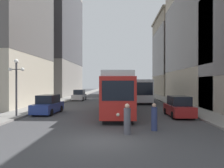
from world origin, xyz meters
The scene contains 13 objects.
ground_plane centered at (0.00, 0.00, 0.00)m, with size 200.00×200.00×0.00m, color #424244.
sidewalk_left centered at (-8.76, 40.00, 0.07)m, with size 2.75×120.00×0.15m, color gray.
sidewalk_right centered at (8.76, 40.00, 0.07)m, with size 2.75×120.00×0.15m, color gray.
streetcar centered at (0.54, 11.38, 2.10)m, with size 3.07×15.11×3.89m.
transit_bus centered at (4.14, 23.71, 1.95)m, with size 2.72×11.78×3.45m.
parked_car_left_near centered at (-6.08, 9.84, 0.84)m, with size 2.04×4.56×1.82m.
parked_car_left_mid centered at (-6.08, 25.95, 0.84)m, with size 1.95×4.24×1.82m.
parked_car_right_far centered at (6.08, 8.36, 0.84)m, with size 1.96×4.29×1.82m.
pedestrian_crossing_near centered at (3.06, 2.65, 0.80)m, with size 0.38×0.38×1.71m.
pedestrian_crossing_far centered at (1.34, 1.59, 0.83)m, with size 0.40×0.40×1.79m.
lamp_post_left_near centered at (-7.98, 7.32, 3.40)m, with size 1.41×0.36×4.88m.
building_left_corner centered at (-16.45, 41.07, 16.08)m, with size 13.23×22.69×31.18m.
building_right_corner centered at (17.64, 43.67, 10.02)m, with size 15.63×16.91×19.51m.
Camera 1 is at (0.94, -11.05, 2.98)m, focal length 35.00 mm.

